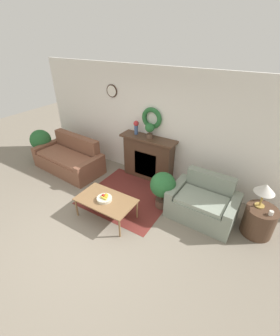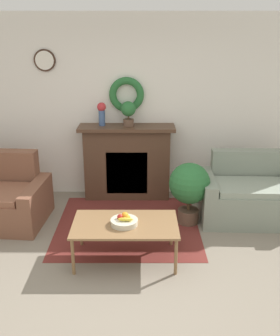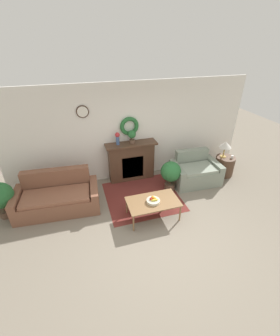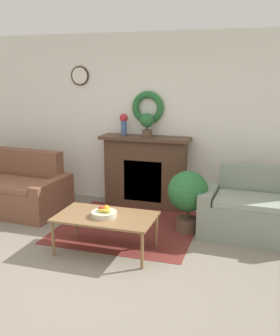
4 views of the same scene
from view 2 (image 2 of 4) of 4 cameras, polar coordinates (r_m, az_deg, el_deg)
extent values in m
plane|color=gray|center=(4.08, -1.64, -17.79)|extent=(16.00, 16.00, 0.00)
cube|color=maroon|center=(5.29, -1.55, -8.28)|extent=(1.86, 1.78, 0.01)
cube|color=white|center=(5.94, -0.97, 8.72)|extent=(6.80, 0.06, 2.70)
cylinder|color=#382319|center=(5.95, -13.39, 14.97)|extent=(0.31, 0.02, 0.31)
cylinder|color=white|center=(5.94, -13.41, 14.96)|extent=(0.26, 0.01, 0.26)
torus|color=#286633|center=(5.82, -1.69, 10.59)|extent=(0.51, 0.11, 0.51)
cube|color=#4C3323|center=(5.96, -1.63, 0.66)|extent=(1.27, 0.34, 1.08)
cube|color=black|center=(5.84, -1.67, -0.73)|extent=(0.61, 0.02, 0.65)
cube|color=orange|center=(5.86, -1.66, -1.50)|extent=(0.49, 0.01, 0.36)
cube|color=#4C3323|center=(5.76, -1.69, 5.86)|extent=(1.41, 0.41, 0.05)
cube|color=brown|center=(5.40, -14.48, -5.06)|extent=(0.24, 0.94, 0.56)
cube|color=gray|center=(5.50, 15.90, -5.31)|extent=(0.99, 0.71, 0.46)
cube|color=gray|center=(5.80, 15.16, -1.64)|extent=(0.97, 0.22, 0.88)
cube|color=gray|center=(5.45, 9.93, -4.24)|extent=(0.20, 0.87, 0.60)
cube|color=gray|center=(5.39, 16.16, -2.72)|extent=(0.95, 0.65, 0.08)
cube|color=olive|center=(4.38, -1.93, -8.17)|extent=(1.16, 0.68, 0.03)
cylinder|color=olive|center=(4.29, -9.47, -12.58)|extent=(0.04, 0.04, 0.42)
cylinder|color=olive|center=(4.25, 5.47, -12.72)|extent=(0.04, 0.04, 0.42)
cylinder|color=olive|center=(4.80, -8.32, -8.76)|extent=(0.04, 0.04, 0.42)
cylinder|color=olive|center=(4.76, 4.85, -8.85)|extent=(0.04, 0.04, 0.42)
cylinder|color=beige|center=(4.34, -2.06, -7.83)|extent=(0.30, 0.30, 0.06)
sphere|color=#B2231E|center=(4.34, -2.66, -7.12)|extent=(0.07, 0.07, 0.07)
sphere|color=orange|center=(4.32, -1.64, -7.23)|extent=(0.07, 0.07, 0.07)
sphere|color=orange|center=(4.36, -1.97, -6.94)|extent=(0.08, 0.08, 0.08)
sphere|color=orange|center=(4.36, -1.95, -6.91)|extent=(0.08, 0.08, 0.08)
ellipsoid|color=yellow|center=(4.28, -1.88, -7.45)|extent=(0.17, 0.05, 0.04)
cylinder|color=#3D5684|center=(5.79, -5.28, 7.25)|extent=(0.09, 0.09, 0.23)
sphere|color=#B72D33|center=(5.76, -5.33, 8.82)|extent=(0.13, 0.13, 0.13)
cylinder|color=brown|center=(5.76, -1.41, 6.62)|extent=(0.15, 0.15, 0.10)
cylinder|color=#4C3823|center=(5.74, -1.42, 7.39)|extent=(0.02, 0.02, 0.06)
sphere|color=#286633|center=(5.72, -1.43, 8.59)|extent=(0.22, 0.22, 0.22)
cylinder|color=brown|center=(5.36, 7.24, -6.91)|extent=(0.28, 0.28, 0.19)
cylinder|color=#4C3823|center=(5.29, 7.32, -5.29)|extent=(0.04, 0.04, 0.15)
sphere|color=#286633|center=(5.17, 7.46, -2.23)|extent=(0.54, 0.54, 0.54)
camera|label=1|loc=(2.68, 67.97, 25.73)|focal=24.00mm
camera|label=3|loc=(1.97, -97.59, 35.13)|focal=24.00mm
camera|label=4|loc=(1.59, 91.47, -16.25)|focal=42.00mm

